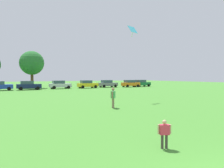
{
  "coord_description": "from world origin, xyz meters",
  "views": [
    {
      "loc": [
        -4.58,
        -1.99,
        2.5
      ],
      "look_at": [
        1.9,
        10.02,
        2.01
      ],
      "focal_mm": 33.58,
      "sensor_mm": 36.0,
      "label": 1
    }
  ],
  "objects": [
    {
      "name": "kite",
      "position": [
        7.74,
        16.31,
        7.33
      ],
      "size": [
        1.26,
        0.88,
        1.1
      ],
      "color": "#3FBFE5"
    },
    {
      "name": "adult_bystander",
      "position": [
        3.38,
        12.57,
        0.96
      ],
      "size": [
        0.56,
        0.62,
        1.61
      ],
      "rotation": [
        0.0,
        0.0,
        4.03
      ],
      "color": "#8C7259",
      "rests_on": "ground"
    },
    {
      "name": "parked_car_yellow_3",
      "position": [
        12.14,
        40.2,
        0.86
      ],
      "size": [
        4.3,
        2.02,
        1.68
      ],
      "color": "yellow",
      "rests_on": "ground"
    },
    {
      "name": "parked_car_orange_5",
      "position": [
        22.84,
        39.63,
        0.86
      ],
      "size": [
        4.3,
        2.02,
        1.68
      ],
      "color": "orange",
      "rests_on": "ground"
    },
    {
      "name": "tree_far_right",
      "position": [
        1.68,
        46.03,
        5.4
      ],
      "size": [
        5.13,
        5.13,
        8.0
      ],
      "color": "brown",
      "rests_on": "ground"
    },
    {
      "name": "parked_car_green_6",
      "position": [
        26.57,
        40.25,
        0.86
      ],
      "size": [
        4.3,
        2.02,
        1.68
      ],
      "color": "#196B38",
      "rests_on": "ground"
    },
    {
      "name": "child_kite_flyer",
      "position": [
        0.43,
        3.47,
        0.6
      ],
      "size": [
        0.44,
        0.31,
        1.01
      ],
      "rotation": [
        0.0,
        0.0,
        -0.47
      ],
      "color": "#3F3833",
      "rests_on": "ground"
    },
    {
      "name": "ground_plane",
      "position": [
        0.0,
        30.0,
        0.0
      ],
      "size": [
        160.0,
        160.0,
        0.0
      ],
      "primitive_type": "plane",
      "color": "#42842D"
    },
    {
      "name": "parked_car_gray_4",
      "position": [
        17.44,
        40.9,
        0.86
      ],
      "size": [
        4.3,
        2.02,
        1.68
      ],
      "color": "slate",
      "rests_on": "ground"
    },
    {
      "name": "parked_car_navy_1",
      "position": [
        0.22,
        39.85,
        0.86
      ],
      "size": [
        4.3,
        2.02,
        1.68
      ],
      "color": "#141E4C",
      "rests_on": "ground"
    },
    {
      "name": "parked_car_silver_2",
      "position": [
        6.32,
        40.64,
        0.86
      ],
      "size": [
        4.3,
        2.02,
        1.68
      ],
      "color": "silver",
      "rests_on": "ground"
    }
  ]
}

